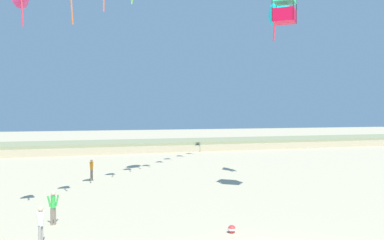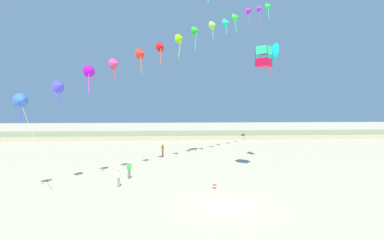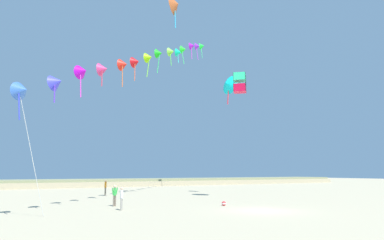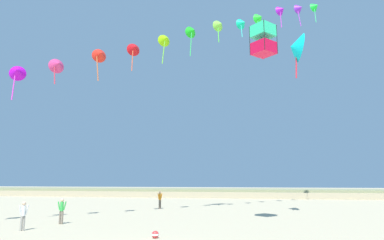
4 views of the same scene
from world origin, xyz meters
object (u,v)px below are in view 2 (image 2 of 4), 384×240
Objects in this scene: large_kite_low_lead at (264,57)px; person_near_left at (119,176)px; person_mid_center at (129,169)px; large_kite_mid_trail at (271,52)px; beach_ball at (215,186)px; person_near_right at (163,150)px.

person_near_left is at bearing -164.07° from large_kite_low_lead.
person_mid_center is 0.43× the size of large_kite_mid_trail.
large_kite_mid_trail is (16.05, 6.55, 12.54)m from person_mid_center.
large_kite_low_lead reaches higher than person_mid_center.
person_near_left reaches higher than beach_ball.
person_mid_center is 17.37m from large_kite_low_lead.
large_kite_low_lead is (10.47, -11.92, 10.97)m from person_near_right.
large_kite_mid_trail is at bearing 65.10° from large_kite_low_lead.
person_near_right reaches higher than person_near_left.
large_kite_mid_trail is at bearing 22.21° from person_mid_center.
large_kite_low_lead is at bearing -114.90° from large_kite_mid_trail.
large_kite_mid_trail reaches higher than beach_ball.
person_near_left is 0.81× the size of large_kite_low_lead.
beach_ball is at bearing -139.47° from large_kite_low_lead.
large_kite_low_lead is at bearing 3.59° from person_mid_center.
large_kite_low_lead is 6.48m from large_kite_mid_trail.
person_near_left is at bearing -98.77° from person_mid_center.
large_kite_low_lead is 13.98m from beach_ball.
large_kite_low_lead is at bearing 15.93° from person_near_left.
person_near_right reaches higher than person_mid_center.
person_near_right is 19.15m from large_kite_mid_trail.
beach_ball is (8.17, -0.91, -0.76)m from person_near_left.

